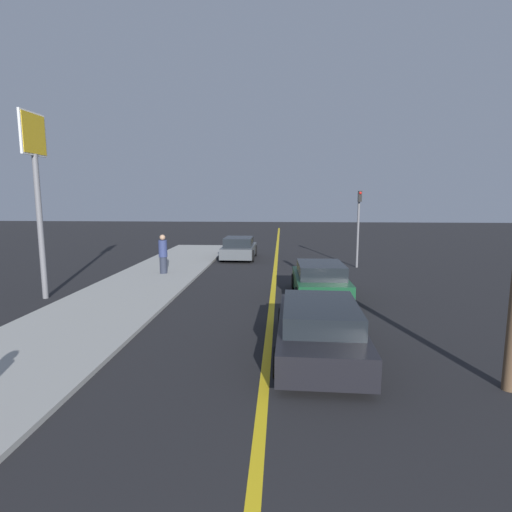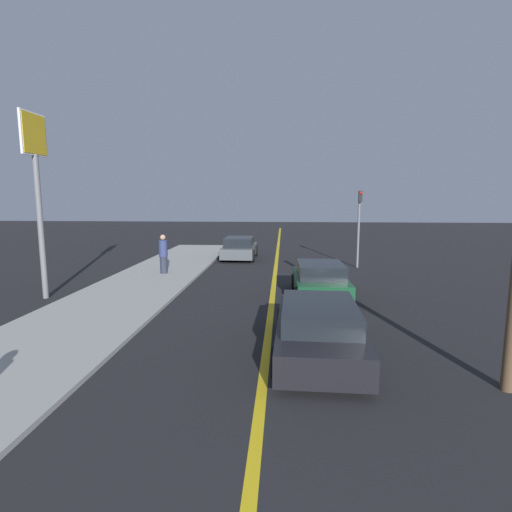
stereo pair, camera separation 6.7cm
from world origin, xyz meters
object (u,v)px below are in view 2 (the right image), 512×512
car_ahead_center (320,280)px  car_near_right_lane (318,328)px  traffic_light (359,221)px  pedestrian_mid_group (163,254)px  car_far_distant (240,248)px  roadside_sign (36,168)px

car_ahead_center → car_near_right_lane: bearing=-96.8°
car_ahead_center → traffic_light: 7.15m
traffic_light → pedestrian_mid_group: bearing=-163.6°
car_near_right_lane → pedestrian_mid_group: pedestrian_mid_group is taller
car_far_distant → traffic_light: bearing=-21.2°
pedestrian_mid_group → traffic_light: (9.51, 2.80, 1.43)m
car_far_distant → traffic_light: size_ratio=0.96×
car_near_right_lane → pedestrian_mid_group: size_ratio=2.59×
car_far_distant → roadside_sign: bearing=-121.3°
pedestrian_mid_group → car_ahead_center: bearing=-27.5°
car_near_right_lane → pedestrian_mid_group: (-6.45, 9.05, 0.40)m
roadside_sign → traffic_light: bearing=30.1°
pedestrian_mid_group → roadside_sign: 6.54m
car_near_right_lane → car_far_distant: size_ratio=1.24×
pedestrian_mid_group → traffic_light: bearing=16.4°
car_far_distant → roadside_sign: roadside_sign is taller
car_ahead_center → traffic_light: traffic_light is taller
car_near_right_lane → traffic_light: 12.38m
car_far_distant → pedestrian_mid_group: (-3.00, -5.37, 0.39)m
pedestrian_mid_group → traffic_light: 10.01m
car_near_right_lane → car_ahead_center: bearing=86.1°
car_near_right_lane → traffic_light: bearing=77.1°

